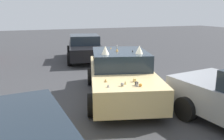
# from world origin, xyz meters

# --- Properties ---
(ground_plane) EXTENTS (60.00, 60.00, 0.00)m
(ground_plane) POSITION_xyz_m (0.00, 0.00, 0.00)
(ground_plane) COLOR #38383A
(art_car_decorated) EXTENTS (4.72, 2.98, 1.67)m
(art_car_decorated) POSITION_xyz_m (0.06, -0.02, 0.71)
(art_car_decorated) COLOR #D8BC7F
(art_car_decorated) RESTS_ON ground
(parked_sedan_near_right) EXTENTS (4.38, 2.54, 1.37)m
(parked_sedan_near_right) POSITION_xyz_m (6.09, -0.51, 0.69)
(parked_sedan_near_right) COLOR black
(parked_sedan_near_right) RESTS_ON ground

